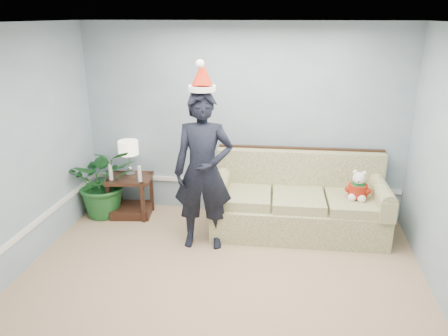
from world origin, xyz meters
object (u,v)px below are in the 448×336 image
man (203,172)px  sofa (298,204)px  side_table (131,200)px  table_lamp (128,149)px  teddy_bear (358,189)px  houseplant (104,181)px

man → sofa: bearing=22.1°
side_table → man: size_ratio=0.35×
sofa → side_table: bearing=175.7°
side_table → table_lamp: (-0.02, 0.08, 0.75)m
sofa → man: bearing=-155.0°
sofa → teddy_bear: (0.74, -0.13, 0.32)m
sofa → houseplant: (-2.74, 0.03, 0.15)m
side_table → teddy_bear: teddy_bear is taller
side_table → houseplant: houseplant is taller
table_lamp → teddy_bear: (3.13, -0.28, -0.29)m
houseplant → teddy_bear: size_ratio=2.72×
side_table → table_lamp: size_ratio=1.35×
man → houseplant: bearing=152.9°
houseplant → side_table: bearing=7.1°
man → side_table: bearing=145.6°
teddy_bear → table_lamp: bearing=-174.4°
teddy_bear → sofa: bearing=-179.0°
sofa → man: 1.44m
houseplant → man: 1.77m
side_table → houseplant: 0.47m
sofa → man: size_ratio=1.17×
side_table → sofa: bearing=-1.9°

